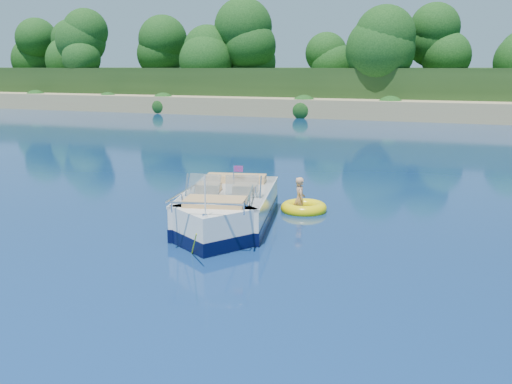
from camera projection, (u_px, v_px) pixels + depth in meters
ground at (197, 256)px, 12.64m from camera, size 160.00×160.00×0.00m
shoreline at (428, 93)px, 70.63m from camera, size 170.00×59.00×6.00m
treeline at (411, 50)px, 48.87m from camera, size 150.00×7.12×8.19m
motorboat at (226, 212)px, 14.88m from camera, size 3.06×6.08×2.06m
tow_tube at (304, 208)px, 16.54m from camera, size 1.71×1.71×0.35m
boy at (299, 211)px, 16.57m from camera, size 0.64×0.78×1.41m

